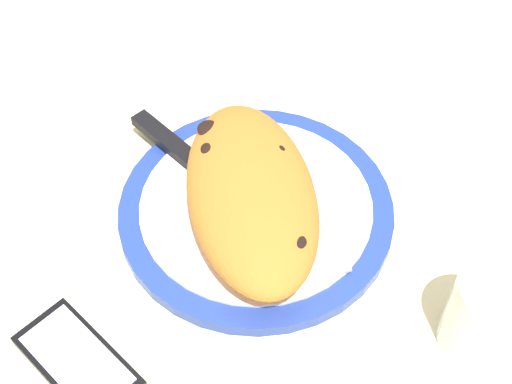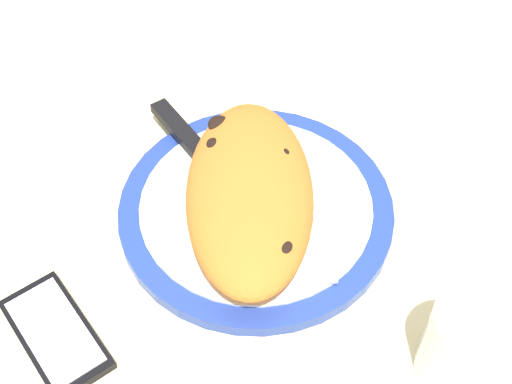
{
  "view_description": "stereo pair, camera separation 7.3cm",
  "coord_description": "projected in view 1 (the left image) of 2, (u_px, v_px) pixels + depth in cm",
  "views": [
    {
      "loc": [
        -45.34,
        9.8,
        60.44
      ],
      "look_at": [
        0.0,
        0.0,
        3.85
      ],
      "focal_mm": 49.33,
      "sensor_mm": 36.0,
      "label": 1
    },
    {
      "loc": [
        -46.31,
        2.56,
        60.44
      ],
      "look_at": [
        0.0,
        0.0,
        3.85
      ],
      "focal_mm": 49.33,
      "sensor_mm": 36.0,
      "label": 2
    }
  ],
  "objects": [
    {
      "name": "ground_plane",
      "position": [
        256.0,
        223.0,
        0.77
      ],
      "size": [
        150.0,
        150.0,
        3.0
      ],
      "primitive_type": "cube",
      "color": "beige"
    },
    {
      "name": "plate",
      "position": [
        256.0,
        209.0,
        0.75
      ],
      "size": [
        29.44,
        29.44,
        1.85
      ],
      "color": "#233D99",
      "rests_on": "ground_plane"
    },
    {
      "name": "calzone",
      "position": [
        251.0,
        194.0,
        0.72
      ],
      "size": [
        25.94,
        13.99,
        6.21
      ],
      "color": "orange",
      "rests_on": "plate"
    },
    {
      "name": "fork",
      "position": [
        314.0,
        200.0,
        0.75
      ],
      "size": [
        15.86,
        2.96,
        0.4
      ],
      "color": "silver",
      "rests_on": "plate"
    },
    {
      "name": "knife",
      "position": [
        184.0,
        155.0,
        0.78
      ],
      "size": [
        21.49,
        14.28,
        1.2
      ],
      "color": "silver",
      "rests_on": "plate"
    },
    {
      "name": "smartphone",
      "position": [
        78.0,
        361.0,
        0.65
      ],
      "size": [
        13.76,
        11.99,
        1.16
      ],
      "color": "black",
      "rests_on": "ground_plane"
    },
    {
      "name": "water_glass",
      "position": [
        485.0,
        317.0,
        0.64
      ],
      "size": [
        7.22,
        7.22,
        9.4
      ],
      "color": "silver",
      "rests_on": "ground_plane"
    }
  ]
}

